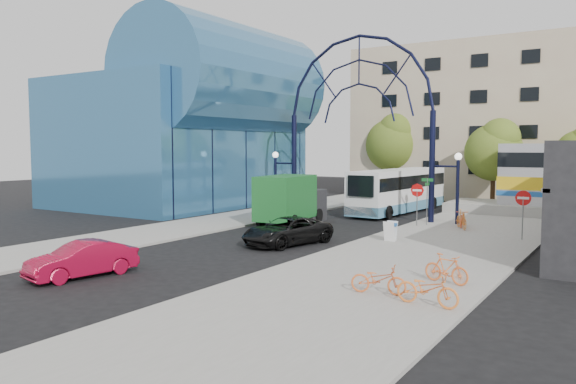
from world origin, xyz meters
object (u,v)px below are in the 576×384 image
Objects in this scene: street_name_sign at (427,191)px; black_suv at (287,231)px; bike_far_c at (427,289)px; sandwich_board at (390,229)px; tree_north_a at (495,149)px; bike_near_a at (463,219)px; bike_near_b at (462,219)px; green_truck at (291,200)px; city_bus at (399,190)px; stop_sign at (417,194)px; gateway_arch at (359,89)px; bike_far_b at (446,269)px; do_not_enter_sign at (523,203)px; tree_north_b at (394,142)px; bike_far_a at (378,279)px; red_sedan at (82,259)px.

street_name_sign is 10.41m from black_suv.
street_name_sign reaches higher than bike_far_c.
black_suv is (-4.15, -2.98, -0.07)m from sandwich_board.
tree_north_a is 13.70m from bike_near_a.
street_name_sign is at bearing 135.79° from bike_near_b.
green_truck is at bearing -167.01° from bike_near_a.
black_suv is at bearing -154.88° from bike_near_b.
bike_near_b is (6.39, -6.68, -0.97)m from city_bus.
stop_sign is 0.74m from street_name_sign.
gateway_arch reaches higher than bike_far_b.
city_bus reaches higher than do_not_enter_sign.
sandwich_board is 8.32m from green_truck.
sandwich_board is 0.12× the size of tree_north_b.
bike_far_a is (7.66, -6.61, -0.08)m from black_suv.
stop_sign is 9.69m from black_suv.
street_name_sign is 16.74m from bike_far_a.
red_sedan is 2.07× the size of bike_far_c.
green_truck is 16.18m from bike_far_b.
tree_north_a is 10.79m from tree_north_b.
stop_sign is at bearing -64.17° from tree_north_b.
tree_north_b is 37.35m from bike_far_c.
do_not_enter_sign is at bearing 12.18° from bike_far_b.
tree_north_a is 4.16× the size of bike_far_b.
red_sedan is at bearing -117.98° from sandwich_board.
gateway_arch is at bearing -76.32° from tree_north_b.
do_not_enter_sign is at bearing -24.16° from street_name_sign.
bike_far_c is at bearing -59.04° from gateway_arch.
stop_sign is at bearing 162.12° from do_not_enter_sign.
tree_north_a is 29.95m from bike_far_a.
city_bus is 6.53× the size of bike_far_a.
tree_north_b is at bearing 88.89° from green_truck.
red_sedan is at bearing -85.84° from tree_north_b.
tree_north_a is (6.12, 11.93, -3.95)m from gateway_arch.
street_name_sign is 2.83× the size of sandwich_board.
bike_far_b is (12.60, -10.10, -0.90)m from green_truck.
green_truck is at bearing 30.10° from bike_far_a.
street_name_sign is 20.51m from red_sedan.
sandwich_board is at bearing -143.32° from do_not_enter_sign.
bike_near_a is (2.45, 0.88, -1.40)m from stop_sign.
tree_north_b is 4.76× the size of bike_far_b.
green_truck reaches higher than do_not_enter_sign.
sandwich_board is 6.40m from bike_near_b.
street_name_sign is 1.58× the size of bike_far_a.
street_name_sign reaches higher than bike_far_a.
gateway_arch is 1.95× the size of tree_north_a.
tree_north_a is 27.65m from bike_far_b.
tree_north_a is 3.95× the size of bike_far_a.
gateway_arch reaches higher than street_name_sign.
tree_north_a is at bearing 107.03° from do_not_enter_sign.
red_sedan is at bearing -146.17° from bike_near_b.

